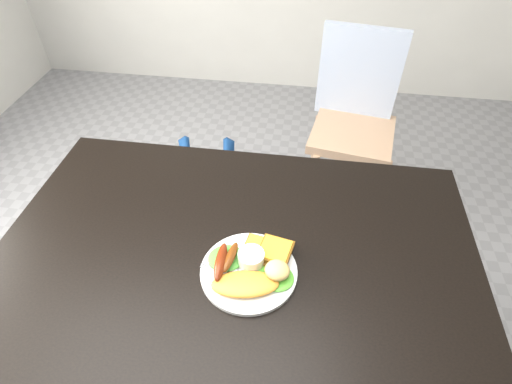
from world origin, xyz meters
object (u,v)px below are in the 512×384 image
Objects in this scene: plate at (249,272)px; person at (185,150)px; dining_chair at (352,134)px; dining_table at (235,256)px.

person is at bearing 120.12° from plate.
person is at bearing -133.62° from dining_chair.
dining_table is at bearing -100.87° from dining_chair.
person is (-0.28, 0.50, -0.07)m from dining_table.
plate is (0.04, -0.06, 0.03)m from dining_table.
person is (-0.65, -0.48, 0.21)m from dining_chair.
dining_table is 3.26× the size of dining_chair.
plate reaches higher than dining_chair.
plate is at bearing 109.47° from person.
plate is at bearing -53.01° from dining_table.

